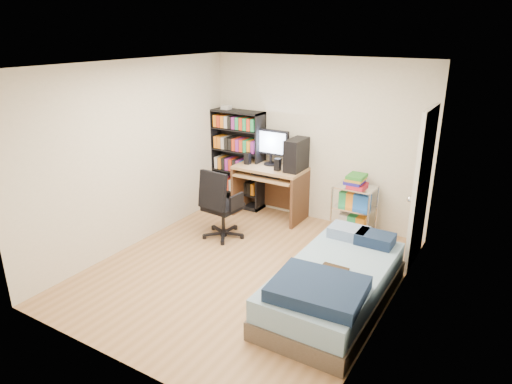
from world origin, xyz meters
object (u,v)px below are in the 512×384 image
Objects in this scene: computer_desk at (278,172)px; bed at (334,285)px; office_chair at (221,216)px; media_shelf at (238,158)px.

computer_desk reaches higher than bed.
office_chair is 0.50× the size of bed.
bed is at bearing -47.90° from computer_desk.
media_shelf is 1.40m from office_chair.
computer_desk is 2.63m from bed.
computer_desk is at bearing 132.10° from bed.
media_shelf reaches higher than bed.
office_chair reaches higher than bed.
media_shelf is 1.64× the size of office_chair.
computer_desk is 1.23m from office_chair.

